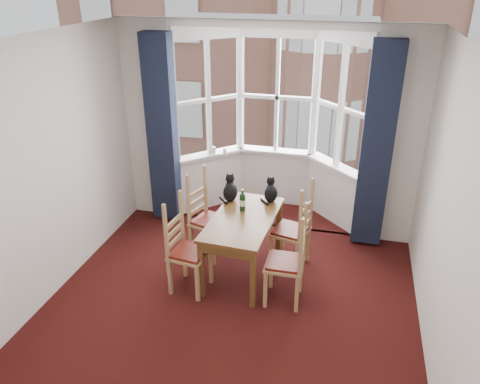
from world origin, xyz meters
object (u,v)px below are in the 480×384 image
(wine_bottle, at_px, (243,201))
(cat_left, at_px, (230,190))
(chair_left_far, at_px, (204,220))
(chair_left_near, at_px, (183,252))
(dining_table, at_px, (243,225))
(candle_tall, at_px, (214,150))
(cat_right, at_px, (271,192))
(candle_short, at_px, (225,151))
(chair_right_near, at_px, (293,265))
(chair_right_far, at_px, (297,233))

(wine_bottle, bearing_deg, cat_left, 132.23)
(chair_left_far, bearing_deg, cat_left, 19.46)
(chair_left_far, xyz_separation_m, cat_left, (0.32, 0.11, 0.40))
(chair_left_near, bearing_deg, dining_table, 38.18)
(dining_table, bearing_deg, candle_tall, 117.90)
(chair_left_near, distance_m, cat_left, 1.02)
(cat_right, xyz_separation_m, candle_short, (-0.91, 1.11, 0.05))
(cat_left, xyz_separation_m, candle_tall, (-0.57, 1.17, 0.05))
(dining_table, distance_m, wine_bottle, 0.29)
(chair_right_near, xyz_separation_m, cat_left, (-0.92, 0.83, 0.40))
(chair_right_far, relative_size, candle_short, 10.38)
(cat_right, bearing_deg, chair_left_near, -130.07)
(chair_left_far, height_order, wine_bottle, wine_bottle)
(chair_right_far, height_order, cat_left, cat_left)
(dining_table, relative_size, cat_right, 4.26)
(chair_right_near, bearing_deg, candle_short, 123.28)
(candle_tall, relative_size, candle_short, 1.26)
(chair_left_near, relative_size, candle_tall, 8.27)
(chair_right_near, relative_size, wine_bottle, 3.36)
(chair_right_near, height_order, wine_bottle, wine_bottle)
(chair_left_near, bearing_deg, chair_right_far, 31.04)
(cat_left, distance_m, wine_bottle, 0.32)
(cat_left, distance_m, candle_tall, 1.31)
(chair_right_far, distance_m, cat_right, 0.60)
(dining_table, height_order, chair_right_far, chair_right_far)
(chair_right_far, relative_size, candle_tall, 8.27)
(cat_left, relative_size, wine_bottle, 1.24)
(chair_left_far, bearing_deg, chair_right_near, -29.89)
(chair_right_near, bearing_deg, chair_left_near, -177.70)
(chair_right_far, relative_size, wine_bottle, 3.36)
(cat_left, xyz_separation_m, wine_bottle, (0.21, -0.24, -0.01))
(chair_left_far, bearing_deg, dining_table, -27.07)
(chair_left_far, xyz_separation_m, candle_short, (-0.09, 1.32, 0.44))
(cat_left, xyz_separation_m, candle_short, (-0.41, 1.20, 0.04))
(cat_right, xyz_separation_m, candle_tall, (-1.07, 1.08, 0.06))
(cat_left, height_order, candle_tall, cat_left)
(candle_tall, bearing_deg, chair_right_far, -42.46)
(wine_bottle, height_order, candle_tall, wine_bottle)
(chair_left_far, bearing_deg, candle_short, 93.95)
(chair_right_near, bearing_deg, dining_table, 147.70)
(chair_right_far, height_order, candle_short, candle_short)
(candle_short, bearing_deg, candle_tall, -169.46)
(chair_left_near, height_order, chair_right_far, same)
(chair_left_near, bearing_deg, cat_left, 69.84)
(dining_table, height_order, cat_left, cat_left)
(wine_bottle, bearing_deg, chair_left_near, -129.88)
(wine_bottle, relative_size, candle_short, 3.09)
(dining_table, distance_m, candle_short, 1.77)
(candle_short, bearing_deg, cat_left, -71.07)
(chair_right_far, relative_size, cat_right, 2.94)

